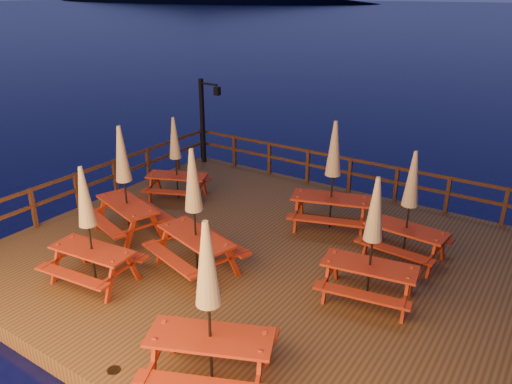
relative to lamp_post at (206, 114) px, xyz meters
The scene contains 13 objects.
ground 7.39m from the lamp_post, 40.16° to the right, with size 500.00×500.00×0.00m, color #050631.
deck 7.33m from the lamp_post, 40.16° to the right, with size 12.00×10.00×0.40m, color #4C2D18.
deck_piles 7.48m from the lamp_post, 40.16° to the right, with size 11.44×9.44×1.40m.
railing 6.15m from the lamp_post, 27.22° to the right, with size 11.80×9.75×1.10m.
lamp_post is the anchor object (origin of this frame).
picnic_table_0 7.38m from the lamp_post, 52.90° to the right, with size 2.35×2.11×2.83m.
picnic_table_1 3.40m from the lamp_post, 66.32° to the right, with size 2.17×2.01×2.49m.
picnic_table_2 10.86m from the lamp_post, 50.72° to the right, with size 2.48×2.30×2.84m.
picnic_table_3 5.84m from the lamp_post, 71.12° to the right, with size 2.39×2.15×2.85m.
picnic_table_4 8.64m from the lamp_post, 19.12° to the right, with size 1.95×1.64×2.63m.
picnic_table_5 8.08m from the lamp_post, 68.44° to the right, with size 1.99×1.70×2.62m.
picnic_table_6 9.45m from the lamp_post, 31.06° to the right, with size 2.09×1.82×2.65m.
picnic_table_7 6.45m from the lamp_post, 21.09° to the right, with size 2.43×2.20×2.88m.
Camera 1 is at (5.59, -8.71, 6.29)m, focal length 35.00 mm.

